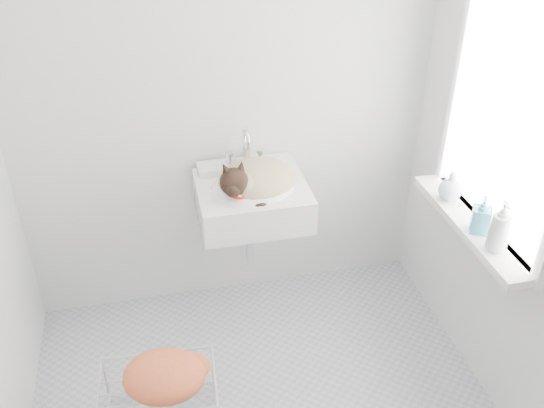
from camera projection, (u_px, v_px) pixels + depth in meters
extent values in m
cube|color=silver|center=(223.00, 93.00, 2.95)|extent=(2.20, 0.02, 2.50)
cube|color=silver|center=(535.00, 162.00, 2.33)|extent=(0.02, 2.00, 2.50)
cube|color=white|center=(510.00, 119.00, 2.44)|extent=(0.01, 0.80, 1.00)
cube|color=white|center=(506.00, 120.00, 2.43)|extent=(0.04, 0.90, 1.10)
cube|color=white|center=(471.00, 225.00, 2.70)|extent=(0.16, 0.88, 0.04)
cube|color=white|center=(252.00, 186.00, 2.96)|extent=(0.56, 0.49, 0.22)
ellipsoid|color=tan|center=(258.00, 181.00, 2.94)|extent=(0.45, 0.41, 0.20)
sphere|color=black|center=(229.00, 174.00, 2.81)|extent=(0.17, 0.17, 0.14)
torus|color=red|center=(233.00, 182.00, 2.84)|extent=(0.15, 0.15, 0.06)
cube|color=silver|center=(160.00, 404.00, 2.68)|extent=(0.53, 0.39, 0.30)
ellipsoid|color=orange|center=(165.00, 383.00, 2.54)|extent=(0.41, 0.33, 0.15)
imported|color=white|center=(495.00, 249.00, 2.51)|extent=(0.09, 0.09, 0.20)
imported|color=teal|center=(478.00, 231.00, 2.62)|extent=(0.11, 0.11, 0.18)
imported|color=silver|center=(448.00, 199.00, 2.86)|extent=(0.12, 0.12, 0.15)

